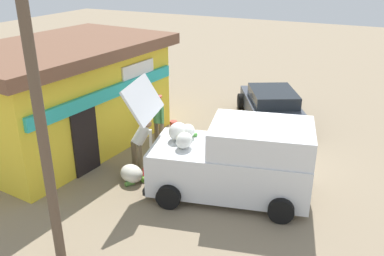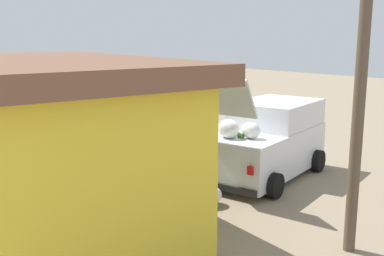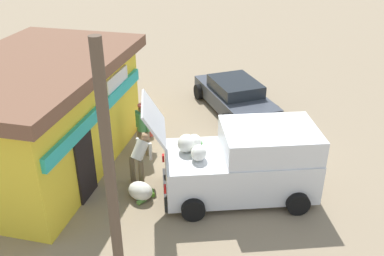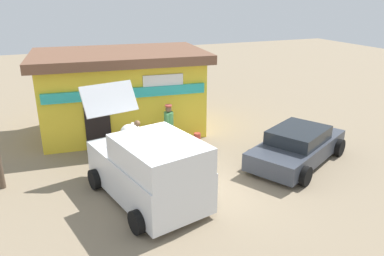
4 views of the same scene
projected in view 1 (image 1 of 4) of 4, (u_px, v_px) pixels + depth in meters
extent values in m
plane|color=gray|center=(247.00, 176.00, 11.47)|extent=(60.00, 60.00, 0.00)
cube|color=yellow|center=(66.00, 101.00, 12.91)|extent=(6.47, 4.21, 2.95)
cube|color=#2DB7B2|center=(110.00, 93.00, 11.78)|extent=(5.83, 0.67, 0.36)
cube|color=black|center=(85.00, 140.00, 11.34)|extent=(0.90, 0.14, 2.00)
cube|color=white|center=(138.00, 72.00, 12.75)|extent=(1.50, 0.20, 0.60)
cube|color=brown|center=(60.00, 49.00, 12.27)|extent=(7.09, 4.83, 0.35)
cube|color=silver|center=(230.00, 168.00, 10.41)|extent=(2.73, 4.26, 1.11)
cube|color=silver|center=(262.00, 138.00, 9.91)|extent=(2.32, 2.79, 0.68)
cube|color=black|center=(311.00, 144.00, 9.69)|extent=(1.58, 0.44, 0.52)
cube|color=silver|center=(143.00, 99.00, 10.21)|extent=(1.78, 0.93, 0.89)
ellipsoid|color=silver|center=(187.00, 131.00, 10.67)|extent=(0.47, 0.39, 0.39)
ellipsoid|color=silver|center=(178.00, 131.00, 10.59)|extent=(0.56, 0.46, 0.46)
ellipsoid|color=silver|center=(184.00, 141.00, 10.13)|extent=(0.48, 0.40, 0.40)
cylinder|color=#61A846|center=(185.00, 141.00, 10.43)|extent=(0.24, 0.17, 0.11)
cylinder|color=#58B546|center=(192.00, 135.00, 10.82)|extent=(0.27, 0.28, 0.10)
cube|color=black|center=(155.00, 176.00, 11.00)|extent=(1.76, 0.48, 0.16)
cube|color=red|center=(145.00, 171.00, 10.13)|extent=(0.15, 0.09, 0.20)
cube|color=red|center=(162.00, 146.00, 11.46)|extent=(0.15, 0.09, 0.20)
cylinder|color=black|center=(281.00, 211.00, 9.39)|extent=(0.35, 0.64, 0.60)
cylinder|color=black|center=(283.00, 169.00, 11.22)|extent=(0.35, 0.64, 0.60)
cylinder|color=black|center=(169.00, 197.00, 9.93)|extent=(0.35, 0.64, 0.60)
cylinder|color=black|center=(188.00, 160.00, 11.76)|extent=(0.35, 0.64, 0.60)
cube|color=#383D47|center=(272.00, 109.00, 15.15)|extent=(4.53, 3.50, 0.58)
cube|color=#1E2328|center=(273.00, 96.00, 14.95)|extent=(2.50, 2.30, 0.45)
cylinder|color=black|center=(287.00, 101.00, 16.55)|extent=(0.65, 0.48, 0.61)
cylinder|color=black|center=(241.00, 101.00, 16.49)|extent=(0.65, 0.48, 0.61)
cylinder|color=black|center=(308.00, 128.00, 13.92)|extent=(0.65, 0.48, 0.61)
cylinder|color=black|center=(253.00, 129.00, 13.86)|extent=(0.65, 0.48, 0.61)
cylinder|color=#726047|center=(162.00, 136.00, 13.04)|extent=(0.15, 0.15, 0.84)
cylinder|color=#726047|center=(157.00, 132.00, 13.30)|extent=(0.15, 0.15, 0.84)
cylinder|color=#4C9959|center=(158.00, 113.00, 12.89)|extent=(0.46, 0.46, 0.59)
sphere|color=brown|center=(158.00, 101.00, 12.73)|extent=(0.23, 0.23, 0.23)
cylinder|color=#CC4C3F|center=(158.00, 97.00, 12.68)|extent=(0.25, 0.25, 0.05)
cylinder|color=#4C9959|center=(162.00, 115.00, 12.70)|extent=(0.09, 0.09, 0.56)
cylinder|color=#4C9959|center=(155.00, 110.00, 13.07)|extent=(0.09, 0.09, 0.56)
cylinder|color=#726047|center=(134.00, 154.00, 11.89)|extent=(0.15, 0.15, 0.78)
cylinder|color=#726047|center=(140.00, 158.00, 11.63)|extent=(0.15, 0.15, 0.78)
cylinder|color=silver|center=(141.00, 135.00, 11.62)|extent=(0.70, 0.59, 0.64)
sphere|color=#8C6647|center=(148.00, 124.00, 11.63)|extent=(0.21, 0.21, 0.21)
cylinder|color=silver|center=(142.00, 133.00, 11.91)|extent=(0.09, 0.09, 0.53)
cylinder|color=silver|center=(151.00, 138.00, 11.54)|extent=(0.09, 0.09, 0.53)
ellipsoid|color=silver|center=(131.00, 174.00, 11.14)|extent=(0.80, 0.88, 0.47)
cylinder|color=#6BA842|center=(130.00, 173.00, 11.51)|extent=(0.33, 0.22, 0.14)
cylinder|color=#548C3B|center=(130.00, 183.00, 10.99)|extent=(0.28, 0.25, 0.13)
cylinder|color=#5EA72E|center=(144.00, 178.00, 11.24)|extent=(0.27, 0.21, 0.13)
cylinder|color=#BF3F33|center=(174.00, 127.00, 14.27)|extent=(0.26, 0.26, 0.41)
cylinder|color=brown|center=(43.00, 139.00, 7.32)|extent=(0.20, 0.20, 5.36)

